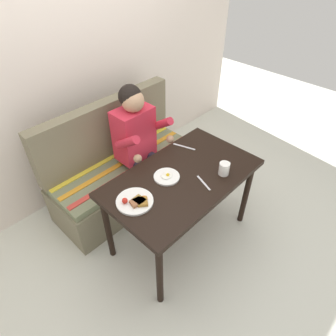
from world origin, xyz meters
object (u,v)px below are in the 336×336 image
(couch, at_px, (123,170))
(fork, at_px, (204,183))
(table, at_px, (182,184))
(person, at_px, (140,139))
(knife, at_px, (184,147))
(plate_breakfast, at_px, (136,201))
(coffee_mug, at_px, (224,168))
(plate_eggs, at_px, (167,176))

(couch, relative_size, fork, 8.47)
(table, relative_size, person, 0.99)
(knife, bearing_deg, person, 99.71)
(table, bearing_deg, plate_breakfast, 173.67)
(coffee_mug, bearing_deg, knife, 83.65)
(person, bearing_deg, coffee_mug, -80.04)
(couch, distance_m, plate_eggs, 0.81)
(table, bearing_deg, fork, -73.55)
(plate_eggs, distance_m, knife, 0.41)
(person, height_order, plate_breakfast, person)
(table, relative_size, plate_breakfast, 4.67)
(coffee_mug, height_order, fork, coffee_mug)
(person, bearing_deg, knife, -61.86)
(plate_breakfast, xyz_separation_m, plate_eggs, (0.33, 0.03, -0.00))
(table, bearing_deg, coffee_mug, -41.22)
(coffee_mug, bearing_deg, plate_eggs, 139.68)
(table, distance_m, knife, 0.38)
(couch, bearing_deg, coffee_mug, -76.29)
(plate_breakfast, xyz_separation_m, knife, (0.71, 0.19, -0.01))
(person, bearing_deg, couch, 119.06)
(person, distance_m, knife, 0.40)
(table, height_order, coffee_mug, coffee_mug)
(plate_breakfast, bearing_deg, plate_eggs, 4.51)
(plate_eggs, bearing_deg, person, 69.72)
(plate_breakfast, bearing_deg, coffee_mug, -21.08)
(table, height_order, plate_breakfast, plate_breakfast)
(fork, distance_m, knife, 0.47)
(table, height_order, couch, couch)
(plate_breakfast, distance_m, coffee_mug, 0.71)
(plate_breakfast, relative_size, knife, 1.28)
(table, xyz_separation_m, coffee_mug, (0.24, -0.21, 0.13))
(couch, xyz_separation_m, plate_breakfast, (-0.42, -0.72, 0.41))
(couch, height_order, coffee_mug, couch)
(coffee_mug, bearing_deg, plate_breakfast, 158.92)
(plate_breakfast, xyz_separation_m, fork, (0.47, -0.21, -0.01))
(plate_eggs, distance_m, coffee_mug, 0.44)
(couch, distance_m, plate_breakfast, 0.93)
(plate_breakfast, relative_size, coffee_mug, 2.18)
(person, xyz_separation_m, fork, (-0.05, -0.75, -0.01))
(couch, distance_m, fork, 1.01)
(table, relative_size, coffee_mug, 10.17)
(plate_eggs, relative_size, knife, 0.98)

